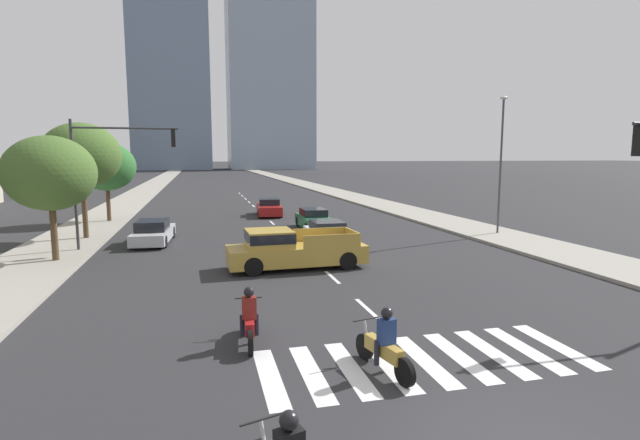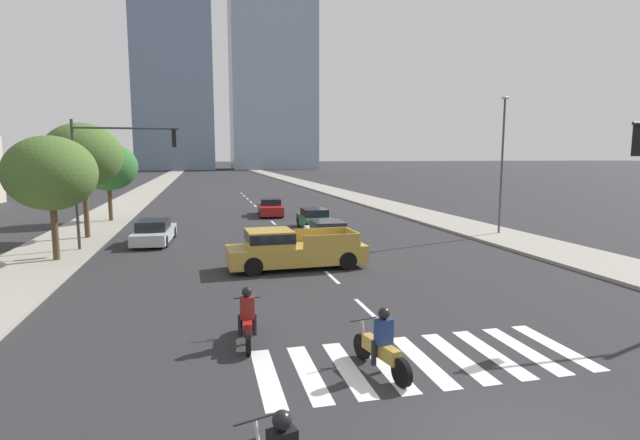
# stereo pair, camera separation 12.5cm
# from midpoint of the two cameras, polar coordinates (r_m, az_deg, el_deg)

# --- Properties ---
(sidewalk_east) EXTENTS (4.00, 260.00, 0.15)m
(sidewalk_east) POSITION_cam_midpoint_polar(r_m,az_deg,el_deg) (40.29, 10.82, 0.81)
(sidewalk_east) COLOR gray
(sidewalk_east) RESTS_ON ground
(sidewalk_west) EXTENTS (4.00, 260.00, 0.15)m
(sidewalk_west) POSITION_cam_midpoint_polar(r_m,az_deg,el_deg) (37.27, -24.85, -0.29)
(sidewalk_west) COLOR gray
(sidewalk_west) RESTS_ON ground
(crosswalk_near) EXTENTS (7.65, 2.96, 0.01)m
(crosswalk_near) POSITION_cam_midpoint_polar(r_m,az_deg,el_deg) (11.95, 11.84, -15.80)
(crosswalk_near) COLOR silver
(crosswalk_near) RESTS_ON ground
(lane_divider_center) EXTENTS (0.14, 50.00, 0.01)m
(lane_divider_center) POSITION_cam_midpoint_polar(r_m,az_deg,el_deg) (38.44, -6.61, 0.47)
(lane_divider_center) COLOR silver
(lane_divider_center) RESTS_ON ground
(motorcycle_lead) EXTENTS (0.70, 2.10, 1.49)m
(motorcycle_lead) POSITION_cam_midpoint_polar(r_m,az_deg,el_deg) (12.61, -8.57, -11.63)
(motorcycle_lead) COLOR black
(motorcycle_lead) RESTS_ON ground
(motorcycle_third) EXTENTS (0.81, 2.12, 1.49)m
(motorcycle_third) POSITION_cam_midpoint_polar(r_m,az_deg,el_deg) (11.02, 7.20, -14.50)
(motorcycle_third) COLOR black
(motorcycle_third) RESTS_ON ground
(pickup_truck) EXTENTS (5.82, 2.21, 1.67)m
(pickup_truck) POSITION_cam_midpoint_polar(r_m,az_deg,el_deg) (20.43, -3.73, -3.46)
(pickup_truck) COLOR #B28E38
(pickup_truck) RESTS_ON ground
(sedan_white_0) EXTENTS (1.93, 4.56, 1.27)m
(sedan_white_0) POSITION_cam_midpoint_polar(r_m,az_deg,el_deg) (25.73, 0.79, -1.67)
(sedan_white_0) COLOR silver
(sedan_white_0) RESTS_ON ground
(sedan_red_1) EXTENTS (2.14, 4.56, 1.33)m
(sedan_red_1) POSITION_cam_midpoint_polar(r_m,az_deg,el_deg) (38.73, -6.09, 1.44)
(sedan_red_1) COLOR maroon
(sedan_red_1) RESTS_ON ground
(sedan_silver_2) EXTENTS (2.10, 4.84, 1.27)m
(sedan_silver_2) POSITION_cam_midpoint_polar(r_m,az_deg,el_deg) (27.85, -19.09, -1.38)
(sedan_silver_2) COLOR #B7BABF
(sedan_silver_2) RESTS_ON ground
(sedan_green_3) EXTENTS (1.78, 4.43, 1.30)m
(sedan_green_3) POSITION_cam_midpoint_polar(r_m,az_deg,el_deg) (31.38, -0.83, 0.04)
(sedan_green_3) COLOR #1E6038
(sedan_green_3) RESTS_ON ground
(traffic_signal_far) EXTENTS (5.21, 0.28, 6.29)m
(traffic_signal_far) POSITION_cam_midpoint_polar(r_m,az_deg,el_deg) (25.92, -23.27, 6.44)
(traffic_signal_far) COLOR #333335
(traffic_signal_far) RESTS_ON sidewalk_west
(street_lamp_east) EXTENTS (0.50, 0.24, 7.97)m
(street_lamp_east) POSITION_cam_midpoint_polar(r_m,az_deg,el_deg) (30.52, 20.36, 7.14)
(street_lamp_east) COLOR #3F3F42
(street_lamp_east) RESTS_ON sidewalk_east
(street_tree_nearest) EXTENTS (3.81, 3.81, 5.43)m
(street_tree_nearest) POSITION_cam_midpoint_polar(r_m,az_deg,el_deg) (24.06, -29.26, 4.78)
(street_tree_nearest) COLOR #4C3823
(street_tree_nearest) RESTS_ON sidewalk_west
(street_tree_second) EXTENTS (4.22, 4.22, 6.36)m
(street_tree_second) POSITION_cam_midpoint_polar(r_m,az_deg,el_deg) (29.95, -26.33, 6.77)
(street_tree_second) COLOR #4C3823
(street_tree_second) RESTS_ON sidewalk_west
(street_tree_third) EXTENTS (3.96, 3.96, 5.49)m
(street_tree_third) POSITION_cam_midpoint_polar(r_m,az_deg,el_deg) (37.21, -23.86, 5.74)
(street_tree_third) COLOR #4C3823
(street_tree_third) RESTS_ON sidewalk_west
(office_tower_left_skyline) EXTENTS (25.61, 25.36, 103.44)m
(office_tower_left_skyline) POSITION_cam_midpoint_polar(r_m,az_deg,el_deg) (184.04, -17.28, 20.23)
(office_tower_left_skyline) COLOR slate
(office_tower_left_skyline) RESTS_ON ground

